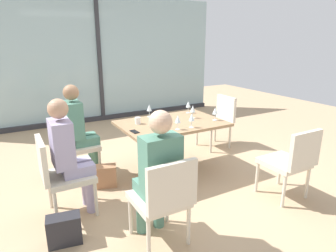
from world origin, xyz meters
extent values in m
plane|color=tan|center=(0.00, 0.00, 0.00)|extent=(12.00, 12.00, 0.00)
cube|color=#99B7BC|center=(0.00, 3.20, 1.35)|extent=(5.70, 0.03, 2.70)
cube|color=#2D2D33|center=(0.00, 3.17, 1.35)|extent=(0.08, 0.06, 2.70)
cube|color=#2D2D33|center=(0.00, 3.17, 0.05)|extent=(5.70, 0.10, 0.10)
cube|color=#997551|center=(0.00, 0.00, 0.71)|extent=(1.39, 0.93, 0.04)
cylinder|color=#4C4C51|center=(0.00, 0.00, 0.35)|extent=(0.14, 0.14, 0.69)
cylinder|color=#4C4C51|center=(0.00, 0.00, 0.01)|extent=(0.56, 0.56, 0.02)
cube|color=beige|center=(-1.43, -0.34, 0.42)|extent=(0.46, 0.46, 0.06)
cube|color=beige|center=(-1.68, -0.34, 0.66)|extent=(0.05, 0.46, 0.42)
cylinder|color=beige|center=(-1.23, -0.54, 0.20)|extent=(0.04, 0.04, 0.39)
cylinder|color=beige|center=(-1.23, -0.14, 0.20)|extent=(0.04, 0.04, 0.39)
cylinder|color=beige|center=(-1.63, -0.54, 0.20)|extent=(0.04, 0.04, 0.39)
cylinder|color=beige|center=(-1.63, -0.14, 0.20)|extent=(0.04, 0.04, 0.39)
cube|color=beige|center=(-1.13, 0.51, 0.42)|extent=(0.46, 0.46, 0.06)
cube|color=beige|center=(-1.38, 0.51, 0.66)|extent=(0.05, 0.46, 0.42)
cylinder|color=beige|center=(-0.93, 0.31, 0.20)|extent=(0.04, 0.04, 0.39)
cylinder|color=beige|center=(-0.93, 0.71, 0.20)|extent=(0.04, 0.04, 0.39)
cylinder|color=beige|center=(-1.33, 0.31, 0.20)|extent=(0.04, 0.04, 0.39)
cylinder|color=beige|center=(-1.33, 0.71, 0.20)|extent=(0.04, 0.04, 0.39)
cube|color=beige|center=(-0.83, -1.20, 0.42)|extent=(0.46, 0.46, 0.06)
cube|color=beige|center=(-0.83, -1.45, 0.66)|extent=(0.46, 0.05, 0.42)
cylinder|color=beige|center=(-0.63, -1.00, 0.20)|extent=(0.04, 0.04, 0.39)
cylinder|color=beige|center=(-1.03, -1.00, 0.20)|extent=(0.04, 0.04, 0.39)
cylinder|color=beige|center=(-0.63, -1.40, 0.20)|extent=(0.04, 0.04, 0.39)
cylinder|color=beige|center=(-1.03, -1.40, 0.20)|extent=(0.04, 0.04, 0.39)
cube|color=beige|center=(0.83, -1.20, 0.42)|extent=(0.46, 0.46, 0.06)
cube|color=beige|center=(0.83, -1.45, 0.66)|extent=(0.46, 0.05, 0.42)
cylinder|color=beige|center=(1.03, -1.00, 0.20)|extent=(0.04, 0.04, 0.39)
cylinder|color=beige|center=(0.63, -1.00, 0.20)|extent=(0.04, 0.04, 0.39)
cylinder|color=beige|center=(1.03, -1.40, 0.20)|extent=(0.04, 0.04, 0.39)
cylinder|color=beige|center=(0.63, -1.40, 0.20)|extent=(0.04, 0.04, 0.39)
cube|color=beige|center=(1.13, 0.51, 0.42)|extent=(0.46, 0.46, 0.06)
cube|color=beige|center=(1.38, 0.51, 0.66)|extent=(0.05, 0.46, 0.42)
cylinder|color=beige|center=(0.93, 0.71, 0.20)|extent=(0.04, 0.04, 0.39)
cylinder|color=beige|center=(0.93, 0.31, 0.20)|extent=(0.04, 0.04, 0.39)
cylinder|color=beige|center=(1.33, 0.71, 0.20)|extent=(0.04, 0.04, 0.39)
cylinder|color=beige|center=(1.33, 0.31, 0.20)|extent=(0.04, 0.04, 0.39)
cylinder|color=#9E93B7|center=(-1.26, -0.43, 0.23)|extent=(0.11, 0.11, 0.45)
cube|color=#9E93B7|center=(-1.35, -0.43, 0.51)|extent=(0.32, 0.13, 0.11)
cylinder|color=#9E93B7|center=(-1.26, -0.25, 0.23)|extent=(0.11, 0.11, 0.45)
cube|color=#9E93B7|center=(-1.35, -0.25, 0.51)|extent=(0.32, 0.13, 0.11)
cube|color=#9E93B7|center=(-1.48, -0.34, 0.80)|extent=(0.20, 0.34, 0.48)
sphere|color=tan|center=(-1.48, -0.34, 1.16)|extent=(0.20, 0.20, 0.20)
cylinder|color=#4C7F6B|center=(-0.95, 0.42, 0.23)|extent=(0.11, 0.11, 0.45)
cube|color=#4C7F6B|center=(-1.05, 0.42, 0.51)|extent=(0.32, 0.13, 0.11)
cylinder|color=#4C7F6B|center=(-0.95, 0.60, 0.23)|extent=(0.11, 0.11, 0.45)
cube|color=#4C7F6B|center=(-1.05, 0.60, 0.51)|extent=(0.32, 0.13, 0.11)
cube|color=#4C7F6B|center=(-1.18, 0.51, 0.80)|extent=(0.20, 0.34, 0.48)
sphere|color=#936B4C|center=(-1.18, 0.51, 1.16)|extent=(0.20, 0.20, 0.20)
cylinder|color=#4C7F6B|center=(-0.74, -1.02, 0.23)|extent=(0.11, 0.11, 0.45)
cube|color=#4C7F6B|center=(-0.74, -1.12, 0.51)|extent=(0.13, 0.32, 0.11)
cylinder|color=#4C7F6B|center=(-0.92, -1.02, 0.23)|extent=(0.11, 0.11, 0.45)
cube|color=#4C7F6B|center=(-0.92, -1.12, 0.51)|extent=(0.13, 0.32, 0.11)
cube|color=#4C7F6B|center=(-0.83, -1.25, 0.80)|extent=(0.34, 0.20, 0.48)
sphere|color=#D8AD8C|center=(-0.83, -1.25, 1.16)|extent=(0.20, 0.20, 0.20)
cylinder|color=silver|center=(-0.10, -0.33, 0.73)|extent=(0.06, 0.06, 0.00)
cylinder|color=silver|center=(-0.10, -0.33, 0.78)|extent=(0.01, 0.01, 0.08)
cone|color=silver|center=(-0.10, -0.33, 0.87)|extent=(0.07, 0.07, 0.09)
cylinder|color=silver|center=(0.57, -0.21, 0.73)|extent=(0.06, 0.06, 0.00)
cylinder|color=silver|center=(0.57, -0.21, 0.78)|extent=(0.01, 0.01, 0.08)
cone|color=silver|center=(0.57, -0.21, 0.87)|extent=(0.07, 0.07, 0.09)
cylinder|color=silver|center=(0.36, 0.04, 0.73)|extent=(0.06, 0.06, 0.00)
cylinder|color=silver|center=(0.36, 0.04, 0.78)|extent=(0.01, 0.01, 0.08)
cone|color=silver|center=(0.36, 0.04, 0.87)|extent=(0.07, 0.07, 0.09)
cylinder|color=silver|center=(0.10, -0.34, 0.73)|extent=(0.06, 0.06, 0.00)
cylinder|color=silver|center=(0.10, -0.34, 0.78)|extent=(0.01, 0.01, 0.08)
cone|color=silver|center=(0.10, -0.34, 0.87)|extent=(0.07, 0.07, 0.09)
cylinder|color=silver|center=(-0.19, 0.00, 0.73)|extent=(0.06, 0.06, 0.00)
cylinder|color=silver|center=(-0.19, 0.00, 0.78)|extent=(0.01, 0.01, 0.08)
cone|color=silver|center=(-0.19, 0.00, 0.87)|extent=(0.07, 0.07, 0.09)
cylinder|color=silver|center=(0.47, 0.32, 0.73)|extent=(0.06, 0.06, 0.00)
cylinder|color=silver|center=(0.47, 0.32, 0.78)|extent=(0.01, 0.01, 0.08)
cone|color=silver|center=(0.47, 0.32, 0.87)|extent=(0.07, 0.07, 0.09)
cylinder|color=silver|center=(-0.14, 0.40, 0.73)|extent=(0.06, 0.06, 0.00)
cylinder|color=silver|center=(-0.14, 0.40, 0.78)|extent=(0.01, 0.01, 0.08)
cone|color=silver|center=(-0.14, 0.40, 0.87)|extent=(0.07, 0.07, 0.09)
cylinder|color=white|center=(-0.43, 0.15, 0.78)|extent=(0.08, 0.08, 0.09)
cube|color=black|center=(-0.61, -0.15, 0.73)|extent=(0.08, 0.15, 0.01)
cube|color=#232328|center=(-1.61, -0.83, 0.14)|extent=(0.32, 0.21, 0.28)
cube|color=#A3704C|center=(-0.96, 0.04, 0.14)|extent=(0.33, 0.25, 0.28)
camera|label=1|loc=(-1.91, -3.30, 1.82)|focal=31.38mm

